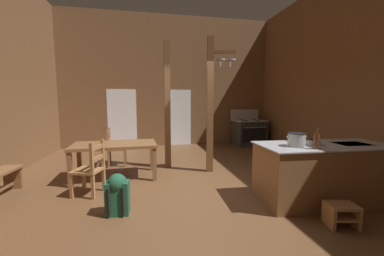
{
  "coord_description": "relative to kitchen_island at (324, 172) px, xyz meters",
  "views": [
    {
      "loc": [
        -0.86,
        -4.2,
        1.62
      ],
      "look_at": [
        0.21,
        1.16,
        1.0
      ],
      "focal_mm": 21.79,
      "sensor_mm": 36.0,
      "label": 1
    }
  ],
  "objects": [
    {
      "name": "support_post_with_pot_rack",
      "position": [
        -1.38,
        1.9,
        1.17
      ],
      "size": [
        0.66,
        0.28,
        3.04
      ],
      "color": "brown",
      "rests_on": "ground_plane"
    },
    {
      "name": "bottle_tall_on_counter",
      "position": [
        -0.42,
        -0.29,
        0.59
      ],
      "size": [
        0.08,
        0.08,
        0.3
      ],
      "color": "#56331E",
      "rests_on": "kitchen_island"
    },
    {
      "name": "ground_plane",
      "position": [
        -1.99,
        0.98,
        -0.51
      ],
      "size": [
        8.31,
        9.59,
        0.1
      ],
      "primitive_type": "cube",
      "color": "brown"
    },
    {
      "name": "glazed_panel_back_right",
      "position": [
        -1.61,
        5.38,
        0.56
      ],
      "size": [
        0.84,
        0.01,
        2.05
      ],
      "primitive_type": "cube",
      "color": "white",
      "rests_on": "ground_plane"
    },
    {
      "name": "wall_back",
      "position": [
        -1.99,
        5.45,
        1.88
      ],
      "size": [
        8.31,
        0.14,
        4.69
      ],
      "primitive_type": "cube",
      "color": "brown",
      "rests_on": "ground_plane"
    },
    {
      "name": "wall_right",
      "position": [
        1.84,
        0.98,
        1.88
      ],
      "size": [
        0.14,
        9.59,
        4.69
      ],
      "primitive_type": "cube",
      "color": "brown",
      "rests_on": "ground_plane"
    },
    {
      "name": "stockpot_on_counter",
      "position": [
        -0.58,
        -0.06,
        0.57
      ],
      "size": [
        0.34,
        0.27,
        0.21
      ],
      "color": "#A8AAB2",
      "rests_on": "kitchen_island"
    },
    {
      "name": "mixing_bowl_on_counter",
      "position": [
        -0.25,
        -0.0,
        0.51
      ],
      "size": [
        0.24,
        0.24,
        0.09
      ],
      "color": "#B2A893",
      "rests_on": "kitchen_island"
    },
    {
      "name": "ladderback_chair_by_post",
      "position": [
        -3.81,
        0.98,
        -0.01
      ],
      "size": [
        0.55,
        0.55,
        0.95
      ],
      "color": "#9E7044",
      "rests_on": "ground_plane"
    },
    {
      "name": "backpack",
      "position": [
        -3.27,
        0.15,
        -0.15
      ],
      "size": [
        0.33,
        0.32,
        0.6
      ],
      "color": "#1E5138",
      "rests_on": "ground_plane"
    },
    {
      "name": "glazed_door_back_left",
      "position": [
        -3.68,
        5.38,
        0.56
      ],
      "size": [
        1.0,
        0.01,
        2.05
      ],
      "primitive_type": "cube",
      "color": "white",
      "rests_on": "ground_plane"
    },
    {
      "name": "support_post_center",
      "position": [
        -2.33,
        2.45,
        1.05
      ],
      "size": [
        0.14,
        0.14,
        3.04
      ],
      "color": "brown",
      "rests_on": "ground_plane"
    },
    {
      "name": "ladderback_chair_near_window",
      "position": [
        -3.63,
        2.83,
        -0.01
      ],
      "size": [
        0.46,
        0.46,
        0.95
      ],
      "color": "#9E7044",
      "rests_on": "ground_plane"
    },
    {
      "name": "step_stool",
      "position": [
        -0.38,
        -0.77,
        -0.29
      ],
      "size": [
        0.41,
        0.35,
        0.3
      ],
      "color": "#9E7044",
      "rests_on": "ground_plane"
    },
    {
      "name": "kitchen_island",
      "position": [
        0.0,
        0.0,
        0.0
      ],
      "size": [
        2.2,
        1.05,
        0.93
      ],
      "color": "brown",
      "rests_on": "ground_plane"
    },
    {
      "name": "stove_range",
      "position": [
        0.92,
        4.82,
        0.02
      ],
      "size": [
        1.19,
        0.89,
        1.32
      ],
      "color": "#2F2F2F",
      "rests_on": "ground_plane"
    },
    {
      "name": "dining_table",
      "position": [
        -3.5,
        1.84,
        0.19
      ],
      "size": [
        1.74,
        0.98,
        0.74
      ],
      "color": "brown",
      "rests_on": "ground_plane"
    }
  ]
}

